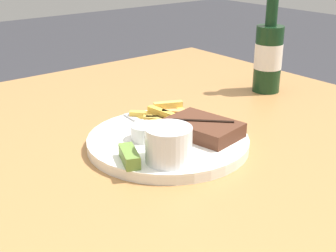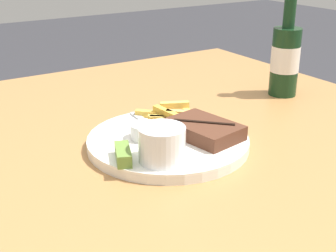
{
  "view_description": "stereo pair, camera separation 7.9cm",
  "coord_description": "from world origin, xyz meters",
  "px_view_note": "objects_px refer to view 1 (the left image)",
  "views": [
    {
      "loc": [
        0.57,
        -0.46,
        1.09
      ],
      "look_at": [
        0.0,
        0.0,
        0.8
      ],
      "focal_mm": 50.0,
      "sensor_mm": 36.0,
      "label": 1
    },
    {
      "loc": [
        0.62,
        -0.39,
        1.09
      ],
      "look_at": [
        0.0,
        0.0,
        0.8
      ],
      "focal_mm": 50.0,
      "sensor_mm": 36.0,
      "label": 2
    }
  ],
  "objects_px": {
    "beer_bottle": "(268,54)",
    "knife_utensil": "(186,133)",
    "steak_portion": "(203,128)",
    "coleslaw_cup": "(169,142)",
    "fork_utensil": "(145,123)",
    "dinner_plate": "(168,142)",
    "dipping_sauce_cup": "(145,131)",
    "pickle_spear": "(129,156)"
  },
  "relations": [
    {
      "from": "beer_bottle",
      "to": "knife_utensil",
      "type": "bearing_deg",
      "value": -71.79
    },
    {
      "from": "steak_portion",
      "to": "coleslaw_cup",
      "type": "distance_m",
      "value": 0.12
    },
    {
      "from": "coleslaw_cup",
      "to": "knife_utensil",
      "type": "bearing_deg",
      "value": 125.04
    },
    {
      "from": "fork_utensil",
      "to": "beer_bottle",
      "type": "distance_m",
      "value": 0.38
    },
    {
      "from": "dinner_plate",
      "to": "dipping_sauce_cup",
      "type": "xyz_separation_m",
      "value": [
        -0.02,
        -0.04,
        0.02
      ]
    },
    {
      "from": "dinner_plate",
      "to": "pickle_spear",
      "type": "relative_size",
      "value": 4.26
    },
    {
      "from": "coleslaw_cup",
      "to": "pickle_spear",
      "type": "distance_m",
      "value": 0.06
    },
    {
      "from": "beer_bottle",
      "to": "dinner_plate",
      "type": "bearing_deg",
      "value": -74.72
    },
    {
      "from": "steak_portion",
      "to": "knife_utensil",
      "type": "height_order",
      "value": "steak_portion"
    },
    {
      "from": "fork_utensil",
      "to": "dipping_sauce_cup",
      "type": "bearing_deg",
      "value": -32.48
    },
    {
      "from": "dinner_plate",
      "to": "fork_utensil",
      "type": "relative_size",
      "value": 2.06
    },
    {
      "from": "dinner_plate",
      "to": "fork_utensil",
      "type": "height_order",
      "value": "fork_utensil"
    },
    {
      "from": "steak_portion",
      "to": "pickle_spear",
      "type": "relative_size",
      "value": 2.1
    },
    {
      "from": "dinner_plate",
      "to": "steak_portion",
      "type": "height_order",
      "value": "steak_portion"
    },
    {
      "from": "steak_portion",
      "to": "fork_utensil",
      "type": "relative_size",
      "value": 1.01
    },
    {
      "from": "knife_utensil",
      "to": "beer_bottle",
      "type": "height_order",
      "value": "beer_bottle"
    },
    {
      "from": "pickle_spear",
      "to": "knife_utensil",
      "type": "relative_size",
      "value": 0.39
    },
    {
      "from": "fork_utensil",
      "to": "beer_bottle",
      "type": "bearing_deg",
      "value": 98.04
    },
    {
      "from": "dinner_plate",
      "to": "pickle_spear",
      "type": "distance_m",
      "value": 0.11
    },
    {
      "from": "coleslaw_cup",
      "to": "steak_portion",
      "type": "bearing_deg",
      "value": 111.25
    },
    {
      "from": "dipping_sauce_cup",
      "to": "coleslaw_cup",
      "type": "bearing_deg",
      "value": -13.22
    },
    {
      "from": "steak_portion",
      "to": "dipping_sauce_cup",
      "type": "bearing_deg",
      "value": -117.0
    },
    {
      "from": "dinner_plate",
      "to": "fork_utensil",
      "type": "distance_m",
      "value": 0.07
    },
    {
      "from": "pickle_spear",
      "to": "fork_utensil",
      "type": "xyz_separation_m",
      "value": [
        -0.11,
        0.11,
        -0.01
      ]
    },
    {
      "from": "dinner_plate",
      "to": "dipping_sauce_cup",
      "type": "bearing_deg",
      "value": -113.72
    },
    {
      "from": "coleslaw_cup",
      "to": "dipping_sauce_cup",
      "type": "height_order",
      "value": "coleslaw_cup"
    },
    {
      "from": "pickle_spear",
      "to": "fork_utensil",
      "type": "height_order",
      "value": "pickle_spear"
    },
    {
      "from": "pickle_spear",
      "to": "coleslaw_cup",
      "type": "bearing_deg",
      "value": 55.95
    },
    {
      "from": "coleslaw_cup",
      "to": "dipping_sauce_cup",
      "type": "relative_size",
      "value": 1.47
    },
    {
      "from": "pickle_spear",
      "to": "beer_bottle",
      "type": "height_order",
      "value": "beer_bottle"
    },
    {
      "from": "coleslaw_cup",
      "to": "fork_utensil",
      "type": "distance_m",
      "value": 0.16
    },
    {
      "from": "dipping_sauce_cup",
      "to": "fork_utensil",
      "type": "distance_m",
      "value": 0.07
    },
    {
      "from": "pickle_spear",
      "to": "beer_bottle",
      "type": "xyz_separation_m",
      "value": [
        -0.14,
        0.48,
        0.06
      ]
    },
    {
      "from": "dipping_sauce_cup",
      "to": "knife_utensil",
      "type": "height_order",
      "value": "dipping_sauce_cup"
    },
    {
      "from": "dipping_sauce_cup",
      "to": "beer_bottle",
      "type": "xyz_separation_m",
      "value": [
        -0.09,
        0.41,
        0.05
      ]
    },
    {
      "from": "dinner_plate",
      "to": "beer_bottle",
      "type": "height_order",
      "value": "beer_bottle"
    },
    {
      "from": "coleslaw_cup",
      "to": "beer_bottle",
      "type": "bearing_deg",
      "value": 112.07
    },
    {
      "from": "steak_portion",
      "to": "knife_utensil",
      "type": "bearing_deg",
      "value": -131.42
    },
    {
      "from": "fork_utensil",
      "to": "beer_bottle",
      "type": "relative_size",
      "value": 0.55
    },
    {
      "from": "dinner_plate",
      "to": "coleslaw_cup",
      "type": "height_order",
      "value": "coleslaw_cup"
    },
    {
      "from": "dipping_sauce_cup",
      "to": "knife_utensil",
      "type": "bearing_deg",
      "value": 68.71
    },
    {
      "from": "knife_utensil",
      "to": "beer_bottle",
      "type": "bearing_deg",
      "value": 10.39
    }
  ]
}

